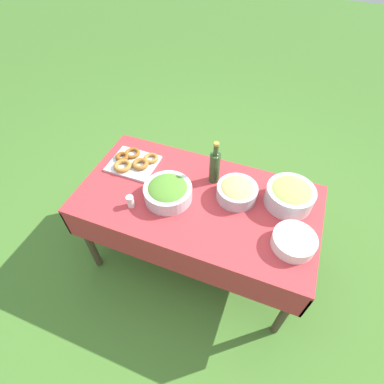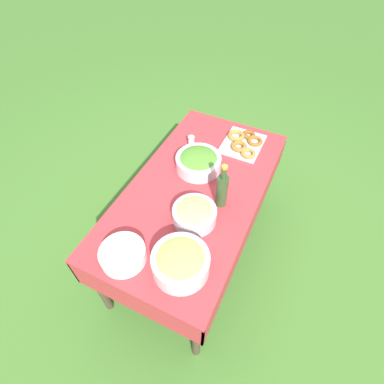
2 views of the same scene
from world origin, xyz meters
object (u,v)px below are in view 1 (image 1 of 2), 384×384
(plate_stack, at_px, (294,241))
(fruit_bowl, at_px, (290,195))
(olive_oil_bottle, at_px, (215,166))
(pasta_bowl, at_px, (237,191))
(salad_bowl, at_px, (168,191))
(donut_platter, at_px, (133,162))

(plate_stack, xyz_separation_m, fruit_bowl, (-0.07, 0.29, 0.04))
(olive_oil_bottle, bearing_deg, fruit_bowl, -2.40)
(pasta_bowl, xyz_separation_m, fruit_bowl, (0.30, 0.07, 0.02))
(salad_bowl, xyz_separation_m, donut_platter, (-0.34, 0.19, -0.04))
(salad_bowl, bearing_deg, olive_oil_bottle, 48.97)
(pasta_bowl, height_order, olive_oil_bottle, olive_oil_bottle)
(pasta_bowl, distance_m, olive_oil_bottle, 0.20)
(pasta_bowl, bearing_deg, olive_oil_bottle, 153.20)
(salad_bowl, height_order, plate_stack, salad_bowl)
(donut_platter, relative_size, olive_oil_bottle, 1.06)
(olive_oil_bottle, bearing_deg, donut_platter, -174.40)
(salad_bowl, bearing_deg, donut_platter, 151.34)
(salad_bowl, relative_size, olive_oil_bottle, 0.96)
(salad_bowl, xyz_separation_m, fruit_bowl, (0.68, 0.22, 0.02))
(pasta_bowl, xyz_separation_m, plate_stack, (0.37, -0.22, -0.02))
(donut_platter, distance_m, olive_oil_bottle, 0.56)
(olive_oil_bottle, height_order, fruit_bowl, olive_oil_bottle)
(donut_platter, distance_m, fruit_bowl, 1.02)
(plate_stack, height_order, fruit_bowl, fruit_bowl)
(plate_stack, bearing_deg, fruit_bowl, 104.34)
(donut_platter, height_order, olive_oil_bottle, olive_oil_bottle)
(plate_stack, xyz_separation_m, olive_oil_bottle, (-0.55, 0.31, 0.08))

